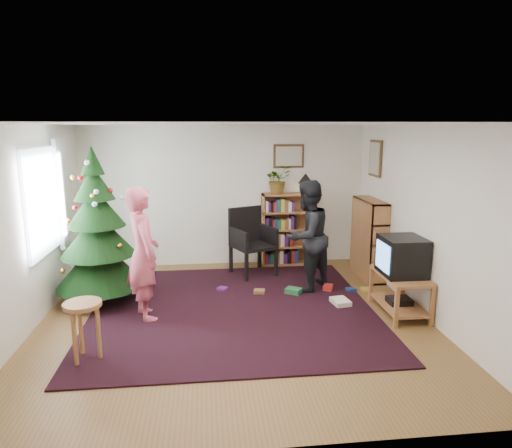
{
  "coord_description": "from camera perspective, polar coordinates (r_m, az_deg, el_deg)",
  "views": [
    {
      "loc": [
        -0.34,
        -5.58,
        2.47
      ],
      "look_at": [
        0.37,
        0.76,
        1.1
      ],
      "focal_mm": 32.0,
      "sensor_mm": 36.0,
      "label": 1
    }
  ],
  "objects": [
    {
      "name": "floor",
      "position": [
        6.12,
        -2.74,
        -11.72
      ],
      "size": [
        5.0,
        5.0,
        0.0
      ],
      "primitive_type": "plane",
      "color": "brown",
      "rests_on": "ground"
    },
    {
      "name": "armchair",
      "position": [
        7.74,
        -0.45,
        -1.74
      ],
      "size": [
        0.81,
        0.84,
        1.13
      ],
      "rotation": [
        0.0,
        0.0,
        0.4
      ],
      "color": "black",
      "rests_on": "rug"
    },
    {
      "name": "ceiling",
      "position": [
        5.59,
        -3.01,
        12.41
      ],
      "size": [
        5.0,
        5.0,
        0.0
      ],
      "primitive_type": "plane",
      "rotation": [
        3.14,
        0.0,
        0.0
      ],
      "color": "white",
      "rests_on": "wall_back"
    },
    {
      "name": "picture_back",
      "position": [
        8.21,
        4.11,
        8.46
      ],
      "size": [
        0.55,
        0.03,
        0.42
      ],
      "color": "#4C3319",
      "rests_on": "wall_back"
    },
    {
      "name": "person_standing",
      "position": [
        6.03,
        -13.95,
        -3.64
      ],
      "size": [
        0.63,
        0.75,
        1.74
      ],
      "primitive_type": "imported",
      "rotation": [
        0.0,
        0.0,
        1.98
      ],
      "color": "#CB5164",
      "rests_on": "rug"
    },
    {
      "name": "stool",
      "position": [
        5.24,
        -20.78,
        -10.67
      ],
      "size": [
        0.4,
        0.4,
        0.66
      ],
      "color": "#A06639",
      "rests_on": "floor"
    },
    {
      "name": "picture_right",
      "position": [
        7.87,
        14.7,
        7.94
      ],
      "size": [
        0.03,
        0.5,
        0.6
      ],
      "color": "#4C3319",
      "rests_on": "wall_right"
    },
    {
      "name": "bookshelf_back",
      "position": [
        8.26,
        4.04,
        -0.54
      ],
      "size": [
        0.95,
        0.3,
        1.3
      ],
      "color": "#A06639",
      "rests_on": "floor"
    },
    {
      "name": "bookshelf_right",
      "position": [
        7.78,
        13.93,
        -1.66
      ],
      "size": [
        0.3,
        0.95,
        1.3
      ],
      "rotation": [
        0.0,
        0.0,
        1.57
      ],
      "color": "#A06639",
      "rests_on": "floor"
    },
    {
      "name": "tv_stand",
      "position": [
        6.45,
        17.54,
        -7.87
      ],
      "size": [
        0.53,
        0.95,
        0.55
      ],
      "color": "#A06639",
      "rests_on": "floor"
    },
    {
      "name": "wall_front",
      "position": [
        3.33,
        -0.16,
        -9.36
      ],
      "size": [
        5.0,
        0.02,
        2.5
      ],
      "primitive_type": "cube",
      "color": "silver",
      "rests_on": "floor"
    },
    {
      "name": "wall_left",
      "position": [
        6.11,
        -26.96,
        -0.74
      ],
      "size": [
        0.02,
        5.0,
        2.5
      ],
      "primitive_type": "cube",
      "color": "silver",
      "rests_on": "floor"
    },
    {
      "name": "window_pane",
      "position": [
        6.61,
        -25.15,
        2.53
      ],
      "size": [
        0.04,
        1.2,
        1.4
      ],
      "primitive_type": "cube",
      "color": "silver",
      "rests_on": "wall_left"
    },
    {
      "name": "crt_tv",
      "position": [
        6.31,
        17.79,
        -3.82
      ],
      "size": [
        0.53,
        0.58,
        0.5
      ],
      "color": "black",
      "rests_on": "tv_stand"
    },
    {
      "name": "curtain",
      "position": [
        7.26,
        -23.12,
        3.47
      ],
      "size": [
        0.06,
        0.35,
        1.6
      ],
      "primitive_type": "cube",
      "color": "silver",
      "rests_on": "wall_left"
    },
    {
      "name": "potted_plant",
      "position": [
        8.08,
        2.74,
        5.59
      ],
      "size": [
        0.57,
        0.54,
        0.51
      ],
      "primitive_type": "imported",
      "rotation": [
        0.0,
        0.0,
        0.39
      ],
      "color": "gray",
      "rests_on": "bookshelf_back"
    },
    {
      "name": "floor_clutter",
      "position": [
        6.97,
        6.55,
        -8.36
      ],
      "size": [
        2.38,
        0.96,
        0.08
      ],
      "color": "#A51E19",
      "rests_on": "rug"
    },
    {
      "name": "wall_back",
      "position": [
        8.18,
        -3.96,
        3.52
      ],
      "size": [
        5.0,
        0.02,
        2.5
      ],
      "primitive_type": "cube",
      "color": "silver",
      "rests_on": "floor"
    },
    {
      "name": "christmas_tree",
      "position": [
        6.77,
        -19.16,
        -1.76
      ],
      "size": [
        1.22,
        1.22,
        2.22
      ],
      "rotation": [
        0.0,
        0.0,
        0.26
      ],
      "color": "#3F2816",
      "rests_on": "rug"
    },
    {
      "name": "wall_right",
      "position": [
        6.38,
        20.15,
        0.34
      ],
      "size": [
        0.02,
        5.0,
        2.5
      ],
      "primitive_type": "cube",
      "color": "silver",
      "rests_on": "floor"
    },
    {
      "name": "person_by_chair",
      "position": [
        6.91,
        6.38,
        -1.54
      ],
      "size": [
        1.04,
        1.02,
        1.69
      ],
      "primitive_type": "imported",
      "rotation": [
        0.0,
        0.0,
        3.82
      ],
      "color": "black",
      "rests_on": "rug"
    },
    {
      "name": "rug",
      "position": [
        6.39,
        -2.92,
        -10.55
      ],
      "size": [
        3.8,
        3.6,
        0.02
      ],
      "primitive_type": "cube",
      "color": "black",
      "rests_on": "floor"
    },
    {
      "name": "table_lamp",
      "position": [
        8.17,
        6.22,
        5.52
      ],
      "size": [
        0.27,
        0.27,
        0.36
      ],
      "color": "#A57F33",
      "rests_on": "bookshelf_back"
    }
  ]
}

